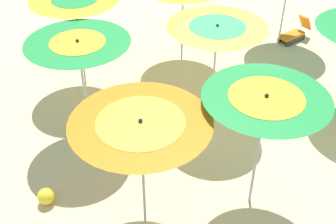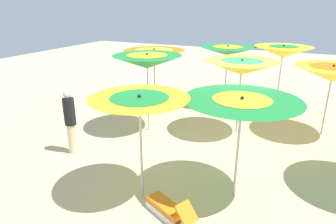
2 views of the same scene
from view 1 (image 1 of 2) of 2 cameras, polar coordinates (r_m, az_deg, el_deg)
ground at (r=10.43m, az=7.21°, el=-0.93°), size 37.05×37.05×0.04m
beach_umbrella_3 at (r=7.16m, az=12.53°, el=0.70°), size 2.07×2.07×2.46m
beach_umbrella_4 at (r=9.43m, az=6.38°, el=9.99°), size 2.14×2.14×2.35m
beach_umbrella_6 at (r=6.73m, az=-3.55°, el=-2.51°), size 2.23×2.23×2.32m
beach_umbrella_7 at (r=8.93m, az=-11.61°, el=8.06°), size 2.11×2.11×2.35m
beach_umbrella_8 at (r=10.77m, az=-11.98°, el=13.23°), size 2.11×2.11×2.39m
lounger_0 at (r=14.09m, az=16.16°, el=9.83°), size 1.05×1.04×0.70m
lounger_2 at (r=9.60m, az=-7.41°, el=-3.11°), size 1.33×0.98×0.61m
beach_ball at (r=8.64m, az=-15.65°, el=-10.56°), size 0.32×0.32×0.32m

